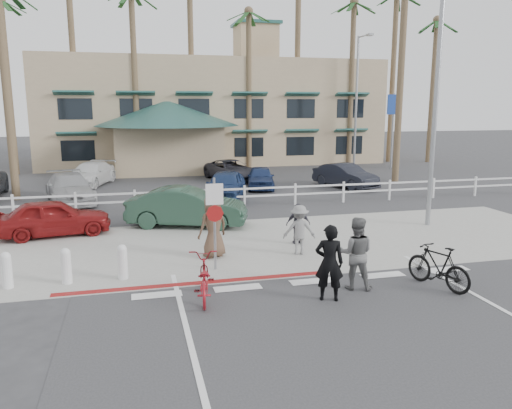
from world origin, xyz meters
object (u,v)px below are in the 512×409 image
object	(u,v)px
car_white_sedan	(187,207)
car_red_compact	(54,218)
bike_red	(203,278)
bike_black	(438,266)
sign_post	(215,219)

from	to	relation	value
car_white_sedan	car_red_compact	world-z (taller)	car_white_sedan
bike_red	bike_black	distance (m)	5.87
sign_post	bike_black	world-z (taller)	sign_post
sign_post	car_white_sedan	xyz separation A→B (m)	(-0.19, 5.37, -0.71)
car_white_sedan	car_red_compact	xyz separation A→B (m)	(-4.72, -0.31, -0.09)
bike_red	sign_post	bearing A→B (deg)	-98.86
car_red_compact	bike_black	bearing A→B (deg)	-136.86
bike_black	car_red_compact	distance (m)	12.77
bike_red	car_white_sedan	bearing A→B (deg)	-85.44
sign_post	bike_red	distance (m)	2.35
sign_post	bike_red	size ratio (longest dim) A/B	1.48
bike_red	car_white_sedan	distance (m)	7.45
bike_red	car_red_compact	xyz separation A→B (m)	(-4.28, 7.13, 0.14)
bike_black	car_red_compact	world-z (taller)	car_red_compact
sign_post	car_red_compact	size ratio (longest dim) A/B	0.76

